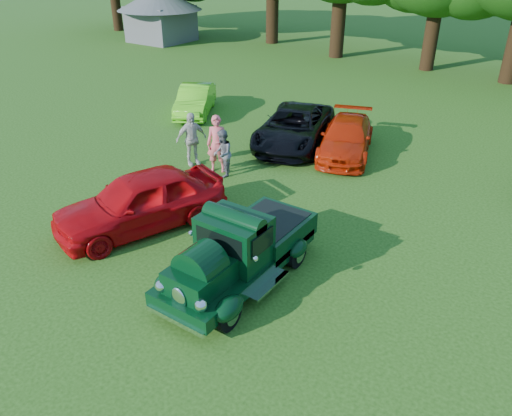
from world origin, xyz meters
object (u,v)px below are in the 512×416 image
Objects in this scene: gazebo at (160,8)px; red_convertible at (140,201)px; spectator_pink at (217,144)px; back_car_black at (294,127)px; back_car_lime at (195,100)px; spectator_white at (191,139)px; hero_pickup at (240,252)px; spectator_grey at (222,154)px; back_car_orange at (346,138)px.

red_convertible is at bearing -47.03° from gazebo.
gazebo is at bearing 107.18° from spectator_pink.
spectator_pink is at bearing -118.80° from back_car_black.
red_convertible reaches higher than back_car_black.
spectator_white is (3.71, -4.48, 0.31)m from back_car_lime.
hero_pickup is at bearing -83.13° from back_car_black.
hero_pickup reaches higher than spectator_grey.
hero_pickup is 3.72m from red_convertible.
back_car_orange is at bearing 99.25° from hero_pickup.
hero_pickup is 1.16× the size of back_car_lime.
spectator_pink is 1.23× the size of spectator_grey.
hero_pickup is 2.29× the size of spectator_pink.
gazebo is (-17.86, 16.93, 1.45)m from spectator_white.
hero_pickup reaches higher than back_car_lime.
red_convertible is at bearing -30.22° from spectator_grey.
back_car_orange is at bearing 21.84° from spectator_pink.
back_car_black is at bearing -0.77° from spectator_white.
spectator_grey is at bearing -69.03° from spectator_white.
hero_pickup is at bearing -42.65° from gazebo.
spectator_white is at bearing 152.45° from spectator_pink.
spectator_white is at bearing -133.39° from back_car_black.
spectator_pink is 1.11m from spectator_white.
back_car_orange is (-1.38, 8.50, -0.13)m from hero_pickup.
spectator_pink is 0.31× the size of gazebo.
red_convertible is 4.47m from spectator_white.
back_car_orange is 5.69m from spectator_white.
spectator_white reaches higher than hero_pickup.
back_car_black is (0.21, 7.86, -0.09)m from red_convertible.
red_convertible is at bearing 173.62° from hero_pickup.
back_car_lime is 5.71m from back_car_black.
gazebo reaches higher than back_car_orange.
gazebo is (-21.91, 12.95, 1.77)m from back_car_orange.
red_convertible is 3.97m from spectator_grey.
back_car_lime is at bearing -41.35° from gazebo.
hero_pickup is 0.71× the size of gazebo.
spectator_grey is 1.50m from spectator_white.
gazebo is (-19.81, 13.18, 1.69)m from back_car_black.
hero_pickup is 8.62m from back_car_orange.
back_car_orange is at bearing -30.59° from gazebo.
back_car_orange is 4.91m from spectator_pink.
spectator_pink is at bearing -153.49° from spectator_grey.
back_car_orange is at bearing 94.33° from red_convertible.
hero_pickup is 6.32m from spectator_pink.
back_car_black is 23.85m from gazebo.
red_convertible is 4.23m from spectator_pink.
spectator_pink reaches higher than back_car_black.
back_car_lime is at bearing 156.67° from back_car_black.
spectator_grey reaches higher than back_car_orange.
back_car_orange is at bearing -9.84° from back_car_black.
hero_pickup is at bearing -75.25° from back_car_lime.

